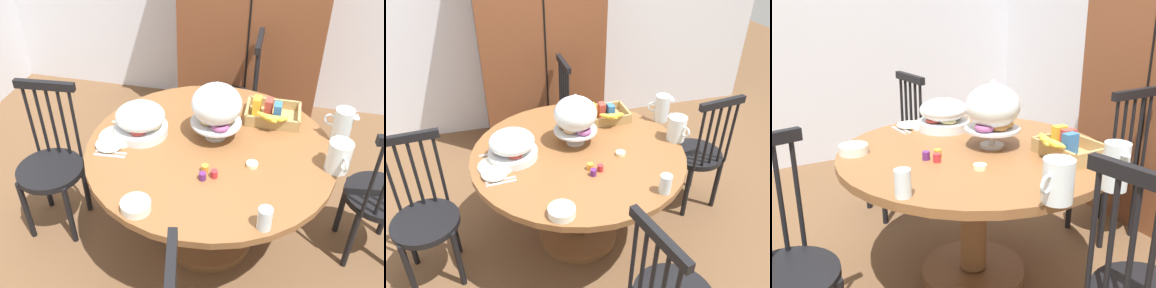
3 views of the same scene
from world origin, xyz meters
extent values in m
cube|color=silver|center=(-2.43, 0.36, 1.30)|extent=(0.06, 4.32, 2.60)
cube|color=black|center=(-0.09, 1.22, 1.04)|extent=(0.01, 0.01, 1.52)
cylinder|color=brown|center=(-0.14, 0.02, 0.72)|extent=(1.34, 1.34, 0.04)
cylinder|color=brown|center=(-0.14, 0.02, 0.39)|extent=(0.14, 0.14, 0.63)
cylinder|color=brown|center=(-0.14, 0.02, 0.03)|extent=(0.56, 0.56, 0.06)
cylinder|color=black|center=(0.91, 0.01, 0.69)|extent=(0.02, 0.02, 0.48)
cylinder|color=black|center=(0.84, 0.00, 0.69)|extent=(0.02, 0.02, 0.48)
cylinder|color=black|center=(0.77, -0.01, 0.69)|extent=(0.02, 0.02, 0.48)
cylinder|color=black|center=(0.70, -0.02, 0.69)|extent=(0.02, 0.02, 0.48)
cube|color=black|center=(0.84, 0.00, 0.95)|extent=(0.36, 0.09, 0.05)
cylinder|color=black|center=(-0.15, 0.99, 0.45)|extent=(0.40, 0.40, 0.04)
cylinder|color=black|center=(-0.29, 1.13, 0.23)|extent=(0.04, 0.04, 0.45)
cylinder|color=black|center=(-0.29, 0.85, 0.23)|extent=(0.04, 0.04, 0.45)
cylinder|color=black|center=(-0.01, 1.13, 0.23)|extent=(0.04, 0.04, 0.45)
cylinder|color=black|center=(-0.01, 0.85, 0.23)|extent=(0.04, 0.04, 0.45)
cylinder|color=black|center=(0.01, 1.13, 0.69)|extent=(0.02, 0.02, 0.48)
cylinder|color=black|center=(0.01, 1.06, 0.69)|extent=(0.02, 0.02, 0.48)
cylinder|color=black|center=(0.01, 0.99, 0.69)|extent=(0.02, 0.02, 0.48)
cylinder|color=black|center=(0.01, 0.92, 0.69)|extent=(0.02, 0.02, 0.48)
cylinder|color=black|center=(0.01, 0.85, 0.69)|extent=(0.02, 0.02, 0.48)
cube|color=black|center=(0.01, 0.99, 0.95)|extent=(0.04, 0.36, 0.05)
cylinder|color=black|center=(-1.11, -0.06, 0.45)|extent=(0.40, 0.40, 0.04)
cylinder|color=black|center=(-1.24, -0.21, 0.23)|extent=(0.04, 0.04, 0.45)
cylinder|color=black|center=(-0.96, -0.19, 0.23)|extent=(0.04, 0.04, 0.45)
cylinder|color=black|center=(-1.26, 0.07, 0.23)|extent=(0.04, 0.04, 0.45)
cylinder|color=black|center=(-0.98, 0.09, 0.23)|extent=(0.04, 0.04, 0.45)
cylinder|color=black|center=(-1.26, 0.09, 0.69)|extent=(0.02, 0.02, 0.48)
cylinder|color=black|center=(-1.20, 0.09, 0.69)|extent=(0.02, 0.02, 0.48)
cylinder|color=black|center=(-1.13, 0.10, 0.69)|extent=(0.02, 0.02, 0.48)
cylinder|color=black|center=(-1.06, 0.11, 0.69)|extent=(0.02, 0.02, 0.48)
cylinder|color=black|center=(-0.99, 0.11, 0.69)|extent=(0.02, 0.02, 0.48)
cube|color=black|center=(-1.13, 0.10, 0.95)|extent=(0.36, 0.07, 0.05)
cylinder|color=black|center=(0.07, -0.93, 0.45)|extent=(0.40, 0.40, 0.04)
cylinder|color=black|center=(-0.11, -0.89, 0.69)|extent=(0.02, 0.02, 0.48)
cylinder|color=black|center=(-0.12, -0.83, 0.69)|extent=(0.02, 0.02, 0.48)
cylinder|color=silver|center=(-0.13, 0.12, 0.75)|extent=(0.12, 0.12, 0.02)
cylinder|color=silver|center=(-0.13, 0.12, 0.79)|extent=(0.03, 0.03, 0.09)
cylinder|color=silver|center=(-0.13, 0.12, 0.84)|extent=(0.28, 0.28, 0.01)
torus|color=#B27033|center=(-0.08, 0.12, 0.86)|extent=(0.10, 0.10, 0.03)
torus|color=#D19347|center=(-0.11, 0.17, 0.86)|extent=(0.10, 0.10, 0.03)
torus|color=#935628|center=(-0.19, 0.15, 0.86)|extent=(0.10, 0.10, 0.03)
torus|color=tan|center=(-0.17, 0.10, 0.86)|extent=(0.10, 0.10, 0.03)
torus|color=#994C84|center=(-0.10, 0.05, 0.86)|extent=(0.10, 0.10, 0.03)
ellipsoid|color=silver|center=(-0.13, 0.12, 0.95)|extent=(0.27, 0.27, 0.22)
sphere|color=silver|center=(-0.13, 0.12, 1.07)|extent=(0.02, 0.02, 0.02)
cylinder|color=silver|center=(-0.55, 0.06, 0.77)|extent=(0.30, 0.30, 0.05)
ellipsoid|color=beige|center=(-0.48, 0.05, 0.80)|extent=(0.09, 0.09, 0.03)
ellipsoid|color=#8CBF59|center=(-0.55, 0.13, 0.80)|extent=(0.09, 0.09, 0.03)
ellipsoid|color=#6B2D4C|center=(-0.61, 0.06, 0.80)|extent=(0.09, 0.09, 0.03)
ellipsoid|color=#CC3D33|center=(-0.54, -0.01, 0.80)|extent=(0.09, 0.09, 0.03)
ellipsoid|color=silver|center=(-0.55, 0.06, 0.85)|extent=(0.28, 0.28, 0.13)
cylinder|color=silver|center=(0.51, -0.02, 0.82)|extent=(0.12, 0.12, 0.16)
cylinder|color=orange|center=(0.51, -0.02, 0.80)|extent=(0.10, 0.10, 0.11)
cone|color=silver|center=(0.49, 0.05, 0.89)|extent=(0.04, 0.04, 0.03)
torus|color=silver|center=(0.53, -0.09, 0.83)|extent=(0.03, 0.07, 0.07)
cylinder|color=silver|center=(0.54, 0.25, 0.84)|extent=(0.10, 0.10, 0.19)
cylinder|color=white|center=(0.54, 0.25, 0.81)|extent=(0.09, 0.09, 0.13)
cone|color=silver|center=(0.60, 0.23, 0.92)|extent=(0.05, 0.05, 0.03)
torus|color=silver|center=(0.48, 0.27, 0.84)|extent=(0.07, 0.04, 0.07)
cube|color=tan|center=(0.16, 0.37, 0.75)|extent=(0.30, 0.22, 0.01)
cube|color=tan|center=(0.16, 0.26, 0.78)|extent=(0.30, 0.02, 0.07)
cube|color=tan|center=(0.16, 0.48, 0.78)|extent=(0.30, 0.02, 0.07)
cube|color=tan|center=(0.01, 0.37, 0.78)|extent=(0.02, 0.22, 0.07)
cube|color=tan|center=(0.31, 0.37, 0.78)|extent=(0.02, 0.22, 0.07)
cube|color=gold|center=(0.07, 0.39, 0.81)|extent=(0.05, 0.07, 0.11)
cube|color=#B23D33|center=(0.13, 0.38, 0.81)|extent=(0.05, 0.07, 0.11)
cube|color=#336BAD|center=(0.19, 0.34, 0.81)|extent=(0.04, 0.07, 0.11)
ellipsoid|color=yellow|center=(0.13, 0.23, 0.84)|extent=(0.14, 0.08, 0.05)
ellipsoid|color=yellow|center=(0.16, 0.23, 0.84)|extent=(0.13, 0.03, 0.05)
ellipsoid|color=yellow|center=(0.19, 0.23, 0.84)|extent=(0.14, 0.08, 0.05)
cylinder|color=white|center=(-0.65, -0.01, 0.75)|extent=(0.22, 0.22, 0.01)
cylinder|color=white|center=(-0.67, -0.10, 0.76)|extent=(0.15, 0.15, 0.01)
cylinder|color=white|center=(-0.38, -0.52, 0.76)|extent=(0.14, 0.14, 0.04)
cylinder|color=silver|center=(0.19, -0.50, 0.80)|extent=(0.06, 0.06, 0.11)
cylinder|color=beige|center=(0.10, -0.09, 0.75)|extent=(0.06, 0.06, 0.02)
cylinder|color=#B7282D|center=(-0.08, -0.22, 0.76)|extent=(0.04, 0.04, 0.04)
cylinder|color=orange|center=(-0.13, -0.19, 0.76)|extent=(0.04, 0.04, 0.04)
cylinder|color=#5B2366|center=(-0.13, -0.25, 0.76)|extent=(0.04, 0.04, 0.04)
cube|color=silver|center=(-0.65, -0.15, 0.74)|extent=(0.17, 0.02, 0.01)
cube|color=silver|center=(-0.64, -0.18, 0.74)|extent=(0.17, 0.02, 0.01)
cube|color=silver|center=(-0.66, 0.13, 0.74)|extent=(0.17, 0.02, 0.01)
camera|label=1|loc=(0.18, -1.81, 2.16)|focal=40.46mm
camera|label=2|loc=(-0.68, -1.89, 2.05)|focal=35.26mm
camera|label=3|loc=(1.60, -1.04, 1.44)|focal=40.36mm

